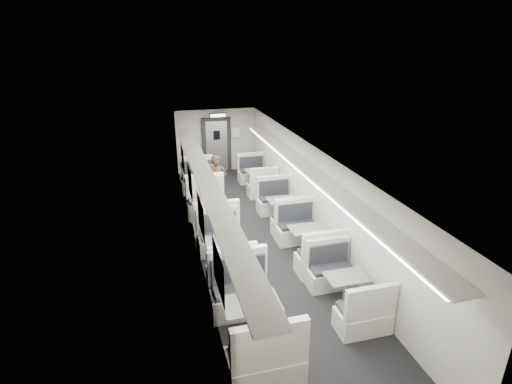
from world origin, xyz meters
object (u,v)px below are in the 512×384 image
booth_right_a (257,179)px  booth_right_c (307,242)px  booth_left_a (201,189)px  booth_left_b (211,215)px  vestibule_door (217,145)px  booth_right_d (345,291)px  passenger (217,182)px  booth_right_b (282,211)px  booth_left_c (225,253)px  exit_sign (218,115)px  booth_left_d (251,322)px

booth_right_a → booth_right_c: 4.68m
booth_left_a → booth_left_b: size_ratio=0.98×
booth_right_c → vestibule_door: 7.01m
booth_right_d → passenger: size_ratio=1.18×
booth_right_b → booth_right_d: bearing=-90.0°
booth_right_a → passenger: size_ratio=1.19×
booth_left_a → booth_right_b: size_ratio=1.10×
booth_right_d → booth_left_c: bearing=135.5°
booth_left_c → booth_right_b: booth_left_c is taller
exit_sign → booth_left_a: bearing=-113.0°
booth_left_b → vestibule_door: 5.00m
booth_right_b → exit_sign: (-1.00, 4.54, 1.91)m
booth_right_c → booth_right_d: booth_right_c is taller
booth_left_b → booth_right_b: (2.00, -0.17, -0.05)m
passenger → exit_sign: bearing=83.5°
booth_right_c → booth_left_a: bearing=116.2°
booth_left_b → booth_right_c: 2.86m
booth_left_a → exit_sign: exit_sign is taller
booth_left_d → booth_right_c: bearing=51.2°
booth_left_b → booth_left_c: size_ratio=1.12×
passenger → exit_sign: 3.34m
booth_left_c → booth_right_b: 2.76m
booth_left_d → booth_right_b: bearing=65.4°
booth_left_d → vestibule_door: (1.00, 9.39, 0.62)m
booth_left_c → booth_right_d: size_ratio=1.06×
booth_left_b → passenger: passenger is taller
exit_sign → booth_right_d: bearing=-83.2°
booth_left_c → booth_right_a: bearing=66.9°
booth_left_b → booth_right_a: booth_left_b is taller
booth_right_d → booth_left_a: bearing=108.3°
passenger → vestibule_door: size_ratio=0.78×
vestibule_door → booth_left_a: bearing=-109.4°
booth_left_a → booth_left_d: 6.55m
booth_right_d → passenger: 5.69m
booth_right_c → booth_right_d: bearing=-90.0°
passenger → vestibule_door: 3.50m
booth_left_d → passenger: (0.42, 5.95, 0.40)m
booth_left_c → vestibule_door: vestibule_door is taller
booth_left_c → booth_right_a: size_ratio=1.05×
booth_right_b → exit_sign: exit_sign is taller
booth_left_b → passenger: (0.42, 1.42, 0.41)m
booth_right_d → vestibule_door: (-1.00, 8.89, 0.69)m
booth_left_c → booth_left_b: bearing=90.0°
booth_right_a → booth_right_d: booth_right_a is taller
vestibule_door → booth_right_a: bearing=-65.8°
booth_left_d → booth_left_b: bearing=90.0°
booth_left_d → exit_sign: size_ratio=3.75×
booth_right_b → passenger: passenger is taller
passenger → vestibule_door: (0.58, 3.44, 0.22)m
booth_right_b → vestibule_door: 5.17m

